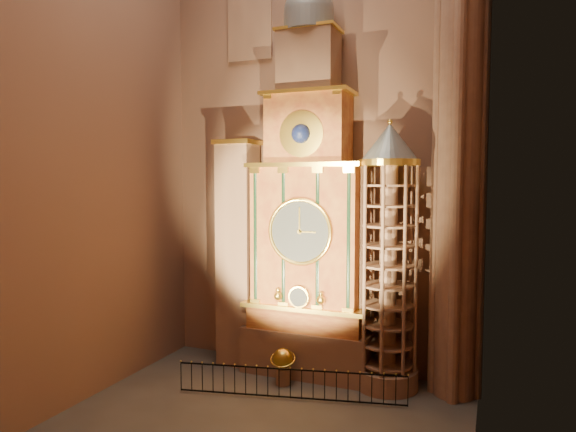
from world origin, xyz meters
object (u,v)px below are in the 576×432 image
at_px(portrait_tower, 238,252).
at_px(stair_turret, 388,259).
at_px(iron_railing, 290,384).
at_px(astronomical_clock, 308,221).
at_px(celestial_globe, 283,363).

height_order(portrait_tower, stair_turret, stair_turret).
distance_m(stair_turret, iron_railing, 6.19).
distance_m(astronomical_clock, stair_turret, 3.78).
height_order(celestial_globe, iron_railing, celestial_globe).
xyz_separation_m(astronomical_clock, celestial_globe, (-0.52, -1.59, -5.77)).
height_order(astronomical_clock, stair_turret, astronomical_clock).
bearing_deg(iron_railing, celestial_globe, 123.50).
relative_size(portrait_tower, iron_railing, 1.19).
relative_size(celestial_globe, iron_railing, 0.18).
bearing_deg(astronomical_clock, celestial_globe, -108.01).
bearing_deg(celestial_globe, astronomical_clock, 71.99).
bearing_deg(celestial_globe, stair_turret, 18.28).
height_order(portrait_tower, iron_railing, portrait_tower).
xyz_separation_m(stair_turret, celestial_globe, (-4.02, -1.33, -4.36)).
bearing_deg(portrait_tower, iron_railing, -37.68).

